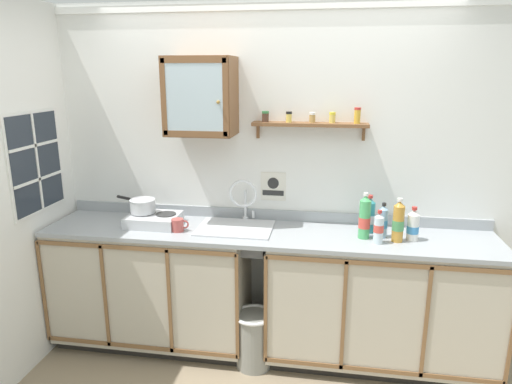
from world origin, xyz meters
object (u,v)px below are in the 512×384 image
Objects in this scene: saucepan at (142,205)px; mug at (178,225)px; warning_sign at (273,187)px; bottle_soda_green_4 at (365,218)px; trash_bin at (254,338)px; bottle_opaque_white_0 at (413,226)px; wall_cabinet at (201,96)px; hot_plate_stove at (154,220)px; bottle_detergent_teal_5 at (369,216)px; bottle_juice_amber_3 at (398,222)px; sink at (236,230)px; bottle_water_blue_1 at (383,222)px; bottle_water_clear_2 at (379,228)px.

saucepan reaches higher than mug.
bottle_soda_green_4 is at bearing -24.32° from warning_sign.
mug is at bearing -176.74° from bottle_soda_green_4.
saucepan is 0.83× the size of trash_bin.
wall_cabinet reaches higher than bottle_opaque_white_0.
hot_plate_stove is at bearing 155.44° from mug.
bottle_detergent_teal_5 reaches higher than hot_plate_stove.
bottle_detergent_teal_5 is at bearing 2.52° from saucepan.
wall_cabinet is (0.35, 0.11, 0.88)m from hot_plate_stove.
warning_sign is at bearing 14.68° from saucepan.
bottle_juice_amber_3 reaches higher than mug.
bottle_soda_green_4 is at bearing -1.83° from saucepan.
sink reaches higher than bottle_water_blue_1.
warning_sign is (0.49, 0.16, -0.67)m from wall_cabinet.
mug reaches higher than trash_bin.
bottle_water_clear_2 is 1.37m from mug.
bottle_juice_amber_3 is (1.11, -0.09, 0.15)m from sink.
hot_plate_stove is 0.96m from wall_cabinet.
mug is 0.76m from warning_sign.
warning_sign is (-0.87, 0.33, 0.12)m from bottle_juice_amber_3.
sink is at bearing 177.40° from bottle_opaque_white_0.
trash_bin is (0.42, -0.30, -1.67)m from wall_cabinet.
bottle_water_clear_2 is 1.50m from wall_cabinet.
bottle_water_blue_1 is 1.13× the size of warning_sign.
bottle_water_clear_2 is 0.54× the size of trash_bin.
bottle_water_clear_2 is 0.76× the size of bottle_juice_amber_3.
bottle_water_blue_1 is at bearing 145.40° from bottle_juice_amber_3.
bottle_opaque_white_0 is 0.86× the size of bottle_detergent_teal_5.
wall_cabinet is (-1.15, 0.14, 0.78)m from bottle_soda_green_4.
bottle_detergent_teal_5 is at bearing 102.40° from bottle_water_clear_2.
mug is (-0.39, -0.14, 0.06)m from sink.
bottle_opaque_white_0 reaches higher than trash_bin.
trash_bin is (-0.81, -0.07, -0.85)m from bottle_water_clear_2.
bottle_detergent_teal_5 is (-0.28, 0.12, 0.02)m from bottle_opaque_white_0.
bottle_opaque_white_0 is at bearing 9.12° from trash_bin.
bottle_detergent_teal_5 is 1.25× the size of warning_sign.
hot_plate_stove is 1.60m from bottle_water_clear_2.
bottle_opaque_white_0 is 0.25m from bottle_water_clear_2.
warning_sign is (-0.66, 0.30, 0.12)m from bottle_soda_green_4.
hot_plate_stove is at bearing 179.39° from bottle_opaque_white_0.
bottle_water_clear_2 is 0.42× the size of wall_cabinet.
mug is 0.97m from trash_bin.
sink reaches higher than bottle_opaque_white_0.
bottle_water_blue_1 is at bearing -1.63° from sink.
bottle_water_clear_2 is at bearing -27.22° from warning_sign.
bottle_water_clear_2 is 1.85× the size of mug.
bottle_juice_amber_3 reaches higher than bottle_water_clear_2.
bottle_soda_green_4 is 2.58× the size of mug.
bottle_opaque_white_0 is 1.08× the size of warning_sign.
bottle_water_clear_2 is at bearing -0.50° from mug.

